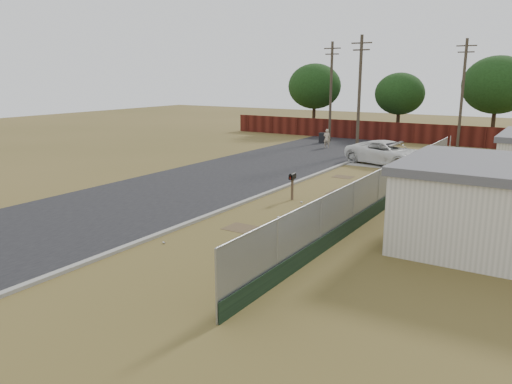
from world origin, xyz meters
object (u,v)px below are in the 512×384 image
Objects in this scene: pickup_truck at (388,153)px; trash_bin at (323,138)px; mailbox at (292,179)px; pedestrian at (327,138)px; fire_hydrant at (278,254)px.

pickup_truck is 6.36× the size of trash_bin.
pedestrian reaches higher than mailbox.
pickup_truck reaches higher than pedestrian.
pickup_truck is at bearing -43.09° from trash_bin.
mailbox is at bearing 115.17° from fire_hydrant.
pedestrian is (-9.86, 25.68, 0.38)m from fire_hydrant.
pickup_truck is 3.67× the size of pedestrian.
fire_hydrant is at bearing -64.83° from mailbox.
pickup_truck is (0.90, 12.30, -0.25)m from mailbox.
mailbox is 0.84× the size of pedestrian.
pickup_truck reaches higher than mailbox.
fire_hydrant is 27.51m from pedestrian.
trash_bin is (-1.64, 2.74, -0.33)m from pedestrian.
mailbox is 21.77m from trash_bin.
trash_bin is (-7.71, 20.35, -0.60)m from mailbox.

